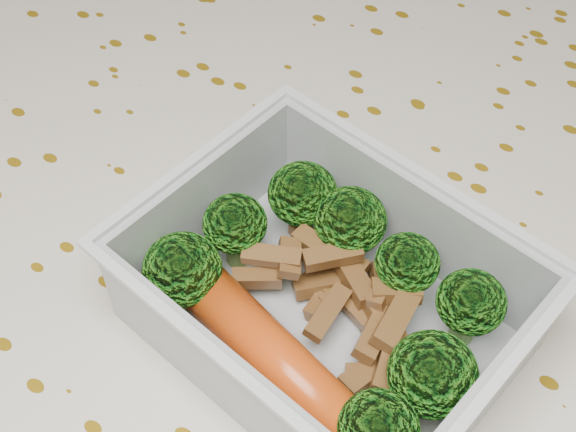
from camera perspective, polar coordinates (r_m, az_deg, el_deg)
The scene contains 6 objects.
dining_table at distance 0.51m, azimuth 1.36°, elevation -8.07°, with size 1.40×0.90×0.75m.
tablecloth at distance 0.46m, azimuth 1.48°, elevation -4.89°, with size 1.46×0.96×0.19m.
lunch_container at distance 0.38m, azimuth 2.78°, elevation -6.48°, with size 0.19×0.16×0.06m.
broccoli_florets at distance 0.38m, azimuth 3.60°, elevation -4.83°, with size 0.16×0.12×0.05m.
meat_pile at distance 0.39m, azimuth 4.55°, elevation -5.82°, with size 0.10×0.07×0.03m.
sausage at distance 0.37m, azimuth -0.55°, elevation -10.47°, with size 0.15×0.05×0.03m.
Camera 1 is at (0.14, -0.22, 1.10)m, focal length 50.00 mm.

